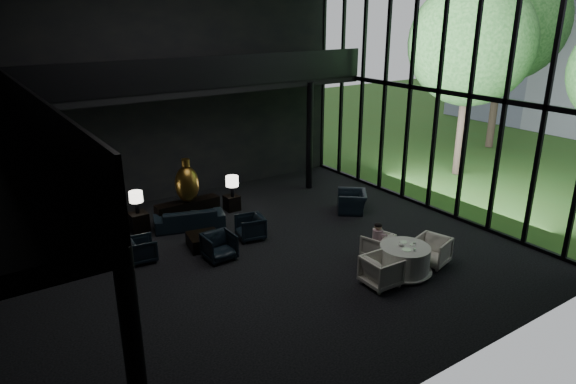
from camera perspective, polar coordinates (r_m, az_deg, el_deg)
floor at (r=14.21m, az=-3.72°, el=-7.44°), size 14.00×12.00×0.02m
wall_back at (r=18.28m, az=-13.85°, el=11.32°), size 14.00×0.04×8.00m
wall_front at (r=8.43m, az=17.00°, el=1.85°), size 14.00×0.04×8.00m
curtain_wall at (r=17.41m, az=16.40°, el=10.72°), size 0.20×12.00×8.00m
mezzanine_back at (r=17.75m, az=-9.60°, el=11.38°), size 12.00×2.00×0.25m
railing_left at (r=11.20m, az=-27.07°, el=7.98°), size 0.06×12.00×1.00m
railing_back at (r=16.78m, az=-8.23°, el=13.06°), size 12.00×0.06×1.00m
column_nw at (r=17.30m, az=-28.53°, el=2.25°), size 0.24×0.24×4.00m
column_ne at (r=19.19m, az=2.41°, el=6.15°), size 0.24×0.24×4.00m
tree_near at (r=21.70m, az=19.69°, el=15.27°), size 4.80×4.80×7.65m
tree_far at (r=26.91m, az=23.03°, el=17.12°), size 5.60×5.60×8.80m
console at (r=16.91m, az=-11.07°, el=-2.02°), size 2.08×0.47×0.66m
bronze_urn at (r=16.52m, az=-11.16°, el=0.91°), size 0.76×0.76×1.41m
side_table_left at (r=16.48m, az=-16.24°, el=-3.19°), size 0.53×0.53×0.58m
table_lamp_left at (r=16.23m, az=-16.53°, el=-0.61°), size 0.41×0.41×0.69m
side_table_right at (r=17.56m, az=-6.26°, el=-1.21°), size 0.46×0.46×0.51m
table_lamp_right at (r=17.23m, az=-6.23°, el=1.10°), size 0.43×0.43×0.72m
sofa at (r=16.27m, az=-10.93°, el=-2.49°), size 2.31×1.26×0.87m
lounge_armchair_west at (r=14.48m, az=-15.93°, el=-6.11°), size 0.72×0.76×0.70m
lounge_armchair_east at (r=15.28m, az=-4.22°, el=-3.80°), size 0.87×0.91×0.80m
lounge_armchair_south at (r=14.14m, az=-7.67°, el=-5.80°), size 0.84×0.78×0.86m
window_armchair at (r=17.39m, az=7.14°, el=-0.72°), size 1.20×1.26×0.93m
coffee_table at (r=14.98m, az=-9.31°, el=-5.36°), size 1.01×1.01×0.39m
dining_table at (r=13.67m, az=12.78°, el=-7.53°), size 1.46×1.46×0.75m
dining_chair_north at (r=14.37m, az=9.92°, el=-5.80°), size 0.86×0.83×0.72m
dining_chair_east at (r=14.26m, az=15.72°, el=-6.05°), size 1.04×1.08×0.91m
dining_chair_west at (r=12.92m, az=10.36°, el=-8.31°), size 0.89×0.94×0.94m
child at (r=14.12m, az=9.95°, el=-4.53°), size 0.28×0.28×0.60m
plate_a at (r=13.31m, az=13.05°, el=-6.27°), size 0.26×0.26×0.01m
plate_b at (r=13.71m, az=12.67°, el=-5.45°), size 0.25×0.25×0.01m
saucer at (r=13.61m, az=13.72°, el=-5.73°), size 0.16×0.16×0.01m
coffee_cup at (r=13.66m, az=13.85°, el=-5.48°), size 0.10×0.10×0.06m
cereal_bowl at (r=13.49m, az=12.47°, el=-5.72°), size 0.15×0.15×0.07m
cream_pot at (r=13.28m, az=13.89°, el=-6.27°), size 0.07×0.07×0.07m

